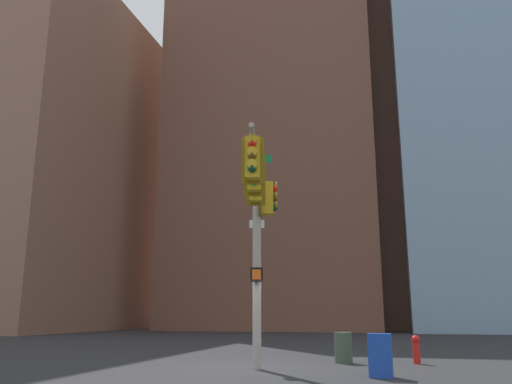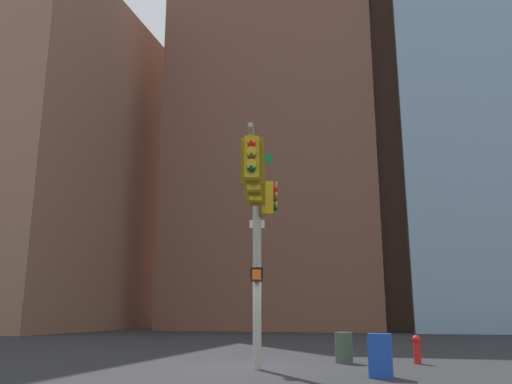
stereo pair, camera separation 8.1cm
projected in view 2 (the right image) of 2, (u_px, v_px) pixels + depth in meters
name	position (u px, v px, depth m)	size (l,w,h in m)	color
ground_plane	(249.00, 368.00, 15.08)	(200.00, 200.00, 0.00)	#262628
signal_pole_assembly	(257.00, 208.00, 14.51)	(4.81, 1.51, 6.46)	#9E998C
fire_hydrant	(417.00, 348.00, 16.30)	(0.34, 0.26, 0.87)	red
litter_bin	(344.00, 348.00, 16.59)	(0.56, 0.56, 0.95)	#384738
newspaper_box	(380.00, 355.00, 12.87)	(0.44, 0.56, 1.05)	#193FA5
building_brick_nearside	(284.00, 159.00, 57.90)	(20.14, 20.60, 36.57)	brown
building_brick_midblock	(31.00, 164.00, 52.84)	(23.42, 19.90, 32.72)	#845B47
building_glass_tower	(499.00, 57.00, 58.23)	(30.70, 22.98, 59.13)	#7A99B2
building_brick_farside	(392.00, 137.00, 59.63)	(20.93, 15.25, 42.51)	brown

